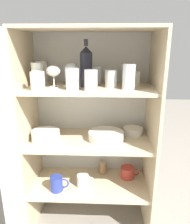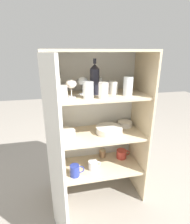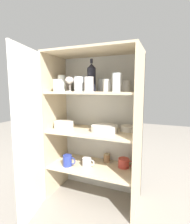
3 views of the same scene
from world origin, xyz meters
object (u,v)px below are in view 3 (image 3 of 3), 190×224
object	(u,v)px
storage_jar	(107,158)
plate_stack_white	(104,129)
mixing_bowl_large	(64,125)
serving_bowl_small	(128,128)
wine_bottle	(91,77)
coffee_mug_primary	(124,163)

from	to	relation	value
storage_jar	plate_stack_white	bearing A→B (deg)	-81.49
mixing_bowl_large	serving_bowl_small	size ratio (longest dim) A/B	1.32
wine_bottle	serving_bowl_small	world-z (taller)	wine_bottle
plate_stack_white	serving_bowl_small	world-z (taller)	plate_stack_white
plate_stack_white	storage_jar	distance (m)	0.35
plate_stack_white	coffee_mug_primary	distance (m)	0.37
mixing_bowl_large	coffee_mug_primary	size ratio (longest dim) A/B	1.31
mixing_bowl_large	coffee_mug_primary	xyz separation A→B (m)	(0.55, 0.12, -0.33)
mixing_bowl_large	storage_jar	distance (m)	0.53
mixing_bowl_large	storage_jar	bearing A→B (deg)	25.21
plate_stack_white	mixing_bowl_large	bearing A→B (deg)	-174.61
coffee_mug_primary	mixing_bowl_large	bearing A→B (deg)	-168.07
plate_stack_white	serving_bowl_small	size ratio (longest dim) A/B	1.72
wine_bottle	coffee_mug_primary	world-z (taller)	wine_bottle
wine_bottle	plate_stack_white	world-z (taller)	wine_bottle
serving_bowl_small	coffee_mug_primary	world-z (taller)	serving_bowl_small
plate_stack_white	coffee_mug_primary	bearing A→B (deg)	26.16
plate_stack_white	serving_bowl_small	distance (m)	0.21
coffee_mug_primary	wine_bottle	bearing A→B (deg)	-167.37
plate_stack_white	storage_jar	bearing A→B (deg)	98.51
plate_stack_white	mixing_bowl_large	xyz separation A→B (m)	(-0.39, -0.04, 0.01)
wine_bottle	storage_jar	size ratio (longest dim) A/B	3.52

